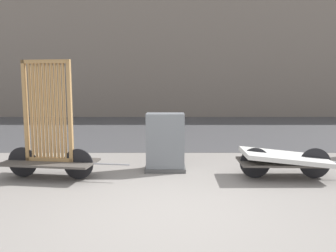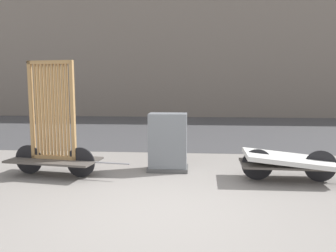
# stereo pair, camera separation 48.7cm
# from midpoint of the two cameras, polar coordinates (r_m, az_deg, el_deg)

# --- Properties ---
(ground_plane) EXTENTS (60.00, 60.00, 0.00)m
(ground_plane) POSITION_cam_midpoint_polar(r_m,az_deg,el_deg) (4.79, -3.04, -14.77)
(ground_plane) COLOR gray
(road_strip) EXTENTS (56.00, 9.93, 0.01)m
(road_strip) POSITION_cam_midpoint_polar(r_m,az_deg,el_deg) (13.62, -0.98, -0.42)
(road_strip) COLOR #424244
(road_strip) RESTS_ON ground_plane
(building_facade) EXTENTS (48.00, 4.00, 10.19)m
(building_facade) POSITION_cam_midpoint_polar(r_m,az_deg,el_deg) (20.74, -0.64, 16.27)
(building_facade) COLOR slate
(building_facade) RESTS_ON ground_plane
(bike_cart_with_bedframe) EXTENTS (2.49, 1.03, 2.26)m
(bike_cart_with_bedframe) POSITION_cam_midpoint_polar(r_m,az_deg,el_deg) (6.74, -21.86, -2.39)
(bike_cart_with_bedframe) COLOR #4C4742
(bike_cart_with_bedframe) RESTS_ON ground_plane
(bike_cart_with_mattress) EXTENTS (2.47, 0.97, 0.59)m
(bike_cart_with_mattress) POSITION_cam_midpoint_polar(r_m,az_deg,el_deg) (6.64, 17.89, -5.51)
(bike_cart_with_mattress) COLOR #4C4742
(bike_cart_with_mattress) RESTS_ON ground_plane
(utility_cabinet) EXTENTS (0.84, 0.55, 1.21)m
(utility_cabinet) POSITION_cam_midpoint_polar(r_m,az_deg,el_deg) (6.86, -2.44, -3.17)
(utility_cabinet) COLOR #4C4C4C
(utility_cabinet) RESTS_ON ground_plane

